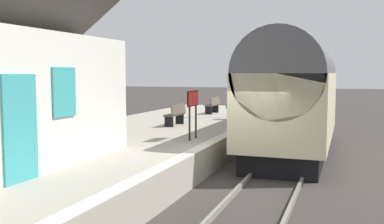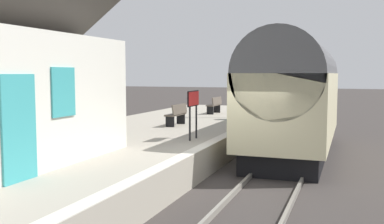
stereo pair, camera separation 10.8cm
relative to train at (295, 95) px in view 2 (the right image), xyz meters
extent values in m
plane|color=#383330|center=(-4.37, 0.90, -2.21)|extent=(160.00, 160.00, 0.00)
cube|color=#A39B8C|center=(-4.37, 5.23, -1.78)|extent=(32.00, 6.67, 0.88)
cube|color=beige|center=(-4.37, 2.08, -1.33)|extent=(32.00, 0.36, 0.02)
cube|color=gray|center=(-4.37, -0.72, -2.14)|extent=(52.00, 0.08, 0.14)
cube|color=gray|center=(-4.37, 0.72, -2.14)|extent=(52.00, 0.08, 0.14)
cube|color=black|center=(-0.01, 0.00, -1.86)|extent=(7.91, 2.29, 0.70)
cube|color=beige|center=(-0.01, 0.00, -0.36)|extent=(8.60, 2.70, 2.30)
cylinder|color=#515154|center=(-0.01, 0.00, 0.79)|extent=(8.60, 2.65, 2.65)
cube|color=black|center=(-0.01, 1.36, -0.08)|extent=(7.31, 0.03, 0.80)
cylinder|color=black|center=(2.57, 0.00, -1.86)|extent=(0.70, 2.16, 0.70)
cylinder|color=black|center=(-2.59, 0.00, -1.86)|extent=(0.70, 2.16, 0.70)
cube|color=black|center=(4.31, 0.00, 0.04)|extent=(0.04, 2.16, 0.90)
cylinder|color=#F2EDCC|center=(4.33, 0.00, -0.94)|extent=(0.06, 0.24, 0.24)
cube|color=red|center=(4.37, 0.00, -1.39)|extent=(0.16, 2.56, 0.24)
cube|color=teal|center=(-9.33, 4.11, -0.29)|extent=(0.90, 0.06, 2.10)
cube|color=teal|center=(-7.93, 4.11, 0.36)|extent=(0.80, 0.05, 1.10)
cube|color=brown|center=(0.21, 4.79, -0.89)|extent=(1.41, 0.42, 0.06)
cube|color=brown|center=(0.21, 4.61, -0.66)|extent=(1.40, 0.13, 0.40)
cube|color=black|center=(-0.35, 4.79, -1.12)|extent=(0.07, 0.36, 0.44)
cube|color=black|center=(0.77, 4.78, -1.12)|extent=(0.07, 0.36, 0.44)
cube|color=brown|center=(5.82, 4.91, -0.89)|extent=(1.41, 0.44, 0.06)
cube|color=brown|center=(5.81, 4.73, -0.66)|extent=(1.40, 0.14, 0.40)
cube|color=black|center=(5.26, 4.93, -1.12)|extent=(0.07, 0.36, 0.44)
cube|color=black|center=(6.38, 4.90, -1.12)|extent=(0.07, 0.36, 0.44)
cube|color=teal|center=(-2.41, 6.47, -1.18)|extent=(0.81, 0.32, 0.31)
ellipsoid|color=olive|center=(-2.41, 6.47, -0.91)|extent=(0.73, 0.29, 0.29)
cylinder|color=teal|center=(3.26, 3.16, -1.13)|extent=(0.47, 0.47, 0.42)
ellipsoid|color=#2D7233|center=(3.26, 3.16, -0.72)|extent=(0.58, 0.58, 0.49)
cube|color=teal|center=(-3.84, 5.90, -1.18)|extent=(1.09, 0.32, 0.30)
ellipsoid|color=#2D7233|center=(-3.84, 5.90, -0.92)|extent=(0.98, 0.29, 0.29)
cylinder|color=black|center=(4.34, 2.99, 0.13)|extent=(0.10, 0.10, 2.92)
cylinder|color=black|center=(4.34, 2.99, 1.44)|extent=(0.05, 0.50, 0.05)
cube|color=beige|center=(4.34, 2.99, 1.73)|extent=(0.24, 0.24, 0.32)
cone|color=black|center=(4.34, 2.99, 1.95)|extent=(0.32, 0.32, 0.14)
cylinder|color=black|center=(-3.39, 2.81, -0.79)|extent=(0.06, 0.06, 1.10)
cylinder|color=black|center=(-2.79, 2.81, -0.79)|extent=(0.06, 0.06, 1.10)
cube|color=maroon|center=(-3.09, 2.81, -0.02)|extent=(0.90, 0.06, 0.44)
cube|color=black|center=(-3.09, 2.81, -0.02)|extent=(0.96, 0.03, 0.50)
cylinder|color=#4C3828|center=(5.20, 15.05, -0.71)|extent=(0.42, 0.42, 3.00)
ellipsoid|color=#4C8C2D|center=(5.20, 15.05, 1.85)|extent=(3.12, 2.76, 3.04)
cylinder|color=#4C3828|center=(0.03, 13.22, -0.74)|extent=(0.30, 0.30, 2.96)
ellipsoid|color=olive|center=(0.03, 13.22, 2.22)|extent=(4.20, 3.88, 4.22)
camera|label=1|loc=(-15.94, -1.80, 0.77)|focal=40.14mm
camera|label=2|loc=(-15.90, -1.90, 0.77)|focal=40.14mm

